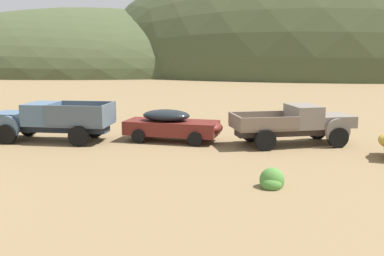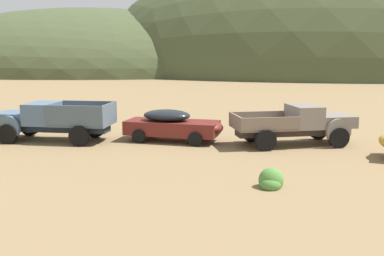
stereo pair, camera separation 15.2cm
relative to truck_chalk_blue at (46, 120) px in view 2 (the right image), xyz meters
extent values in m
ellipsoid|color=#424C2D|center=(-18.85, 70.14, -1.01)|extent=(80.70, 51.02, 25.67)
ellipsoid|color=#424C2D|center=(33.06, 69.99, -1.01)|extent=(98.67, 60.70, 50.18)
cube|color=#262D39|center=(0.38, -0.03, -0.35)|extent=(5.69, 1.41, 0.36)
cube|color=slate|center=(-1.69, 0.14, 0.10)|extent=(1.91, 1.83, 0.55)
cylinder|color=slate|center=(-1.37, 1.12, -0.25)|extent=(1.21, 0.28, 1.20)
cylinder|color=slate|center=(-1.53, -0.88, -0.25)|extent=(1.21, 0.28, 1.20)
cube|color=slate|center=(-0.15, 0.01, 0.35)|extent=(1.46, 2.04, 1.05)
cube|color=black|center=(-0.74, 0.06, 0.56)|extent=(0.19, 1.64, 0.59)
cube|color=#4D5B67|center=(1.91, -0.16, -0.11)|extent=(3.00, 2.26, 0.12)
cube|color=#4D5B67|center=(2.00, 0.85, 0.42)|extent=(2.84, 0.34, 0.95)
cube|color=#4D5B67|center=(1.83, -1.17, 0.42)|extent=(2.84, 0.34, 0.95)
cube|color=#4D5B67|center=(3.27, -0.27, 0.42)|extent=(0.27, 2.03, 0.95)
cylinder|color=black|center=(-1.36, 1.17, -0.53)|extent=(0.98, 0.36, 0.96)
cylinder|color=black|center=(-1.54, -0.93, -0.53)|extent=(0.98, 0.36, 0.96)
cylinder|color=black|center=(2.24, 0.87, -0.53)|extent=(0.98, 0.36, 0.96)
cylinder|color=black|center=(2.06, -1.23, -0.53)|extent=(0.98, 0.36, 0.96)
cube|color=maroon|center=(6.31, 0.20, -0.33)|extent=(4.82, 2.61, 0.68)
ellipsoid|color=black|center=(6.04, 0.25, 0.27)|extent=(2.63, 1.98, 0.57)
ellipsoid|color=maroon|center=(8.33, -0.20, -0.27)|extent=(1.26, 1.57, 0.61)
cylinder|color=black|center=(7.53, -0.94, -0.67)|extent=(0.71, 0.33, 0.68)
cylinder|color=black|center=(7.87, 0.78, -0.67)|extent=(0.71, 0.33, 0.68)
cylinder|color=black|center=(4.75, -0.39, -0.67)|extent=(0.71, 0.33, 0.68)
cylinder|color=black|center=(5.09, 1.33, -0.67)|extent=(0.71, 0.33, 0.68)
cube|color=#3D322D|center=(12.16, -0.29, -0.35)|extent=(5.55, 2.23, 0.36)
cube|color=slate|center=(14.12, 0.19, 0.10)|extent=(2.08, 2.05, 0.55)
cube|color=#B7B2A8|center=(14.90, 0.38, 0.07)|extent=(0.35, 1.14, 0.44)
cylinder|color=slate|center=(14.13, -0.84, -0.25)|extent=(1.21, 0.46, 1.20)
cylinder|color=slate|center=(13.66, 1.11, -0.25)|extent=(1.21, 0.46, 1.20)
cube|color=slate|center=(12.66, -0.17, 0.35)|extent=(1.69, 2.19, 1.05)
cube|color=black|center=(13.22, -0.03, 0.56)|extent=(0.44, 1.61, 0.59)
cube|color=#746354|center=(10.70, -0.65, -0.11)|extent=(3.17, 2.62, 0.12)
cube|color=#746354|center=(10.94, -1.63, 0.22)|extent=(2.72, 0.76, 0.55)
cube|color=#746354|center=(10.46, 0.33, 0.22)|extent=(2.72, 0.76, 0.55)
cube|color=#746354|center=(9.41, -0.97, 0.22)|extent=(0.58, 1.99, 0.55)
cylinder|color=black|center=(14.15, -0.89, -0.53)|extent=(1.00, 0.50, 0.96)
cylinder|color=black|center=(13.64, 1.16, -0.53)|extent=(1.00, 0.50, 0.96)
cylinder|color=black|center=(10.72, -1.73, -0.53)|extent=(1.00, 0.50, 0.96)
cylinder|color=black|center=(10.22, 0.32, -0.53)|extent=(1.00, 0.50, 0.96)
ellipsoid|color=#4C8438|center=(10.38, -7.12, -0.78)|extent=(0.82, 0.74, 0.84)
ellipsoid|color=#4C8438|center=(10.35, -7.28, -0.88)|extent=(0.70, 0.63, 0.49)
camera|label=1|loc=(8.54, -21.44, 3.45)|focal=41.71mm
camera|label=2|loc=(8.69, -21.43, 3.45)|focal=41.71mm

